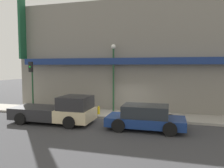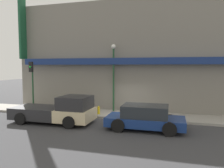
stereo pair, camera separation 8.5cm
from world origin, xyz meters
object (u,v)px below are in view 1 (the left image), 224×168
Objects in this scene: fire_hydrant at (99,110)px; traffic_light at (32,77)px; parked_car at (145,117)px; street_lamp at (113,69)px; pickup_truck at (58,111)px.

fire_hydrant is 5.95m from traffic_light.
parked_car is 4.47m from fire_hydrant.
street_lamp is at bearing 124.83° from parked_car.
street_lamp reaches higher than fire_hydrant.
pickup_truck is 5.37m from street_lamp.
parked_car reaches higher than fire_hydrant.
pickup_truck is 1.03× the size of street_lamp.
fire_hydrant is 0.15× the size of traffic_light.
parked_car is at bearing 0.60° from pickup_truck.
street_lamp reaches higher than pickup_truck.
parked_car is 5.56m from street_lamp.
pickup_truck is 4.76m from traffic_light.
traffic_light is (-9.16, 2.39, 2.08)m from parked_car.
pickup_truck reaches higher than parked_car.
street_lamp is at bearing 60.95° from fire_hydrant.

